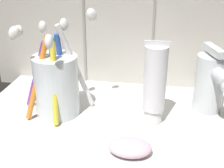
% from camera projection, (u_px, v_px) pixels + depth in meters
% --- Properties ---
extents(sink_counter, '(0.56, 0.39, 0.02)m').
position_uv_depth(sink_counter, '(134.00, 137.00, 0.50)').
color(sink_counter, silver).
rests_on(sink_counter, ground).
extents(toothbrush_cup, '(0.15, 0.11, 0.18)m').
position_uv_depth(toothbrush_cup, '(56.00, 82.00, 0.53)').
color(toothbrush_cup, silver).
rests_on(toothbrush_cup, sink_counter).
extents(toothpaste_tube, '(0.04, 0.04, 0.14)m').
position_uv_depth(toothpaste_tube, '(155.00, 84.00, 0.50)').
color(toothpaste_tube, white).
rests_on(toothpaste_tube, sink_counter).
extents(sink_faucet, '(0.06, 0.10, 0.12)m').
position_uv_depth(sink_faucet, '(211.00, 82.00, 0.54)').
color(sink_faucet, silver).
rests_on(sink_faucet, sink_counter).
extents(soap_bar, '(0.06, 0.05, 0.02)m').
position_uv_depth(soap_bar, '(133.00, 148.00, 0.44)').
color(soap_bar, '#DBB2C6').
rests_on(soap_bar, sink_counter).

